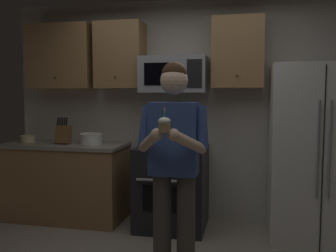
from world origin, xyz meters
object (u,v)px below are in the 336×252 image
at_px(oven_range, 172,187).
at_px(bowl_small_colored, 27,139).
at_px(refrigerator, 316,154).
at_px(bowl_large_white, 91,138).
at_px(person, 174,158).
at_px(microwave, 174,75).
at_px(cupcake, 164,124).
at_px(knife_block, 63,134).

bearing_deg(oven_range, bowl_small_colored, -179.85).
bearing_deg(refrigerator, oven_range, 178.50).
bearing_deg(bowl_small_colored, bowl_large_white, 2.15).
bearing_deg(bowl_large_white, person, -42.76).
height_order(bowl_large_white, person, person).
height_order(microwave, bowl_large_white, microwave).
bearing_deg(bowl_large_white, bowl_small_colored, -177.85).
bearing_deg(bowl_large_white, cupcake, -50.04).
bearing_deg(oven_range, refrigerator, -1.50).
bearing_deg(refrigerator, cupcake, -131.89).
bearing_deg(person, knife_block, 145.15).
distance_m(microwave, bowl_small_colored, 1.95).
relative_size(bowl_large_white, person, 0.15).
bearing_deg(bowl_small_colored, person, -28.39).
xyz_separation_m(knife_block, bowl_large_white, (0.32, 0.06, -0.05)).
height_order(bowl_large_white, cupcake, cupcake).
distance_m(bowl_large_white, person, 1.67).
relative_size(refrigerator, person, 1.02).
height_order(oven_range, knife_block, knife_block).
height_order(oven_range, cupcake, cupcake).
distance_m(refrigerator, bowl_small_colored, 3.29).
xyz_separation_m(oven_range, cupcake, (0.25, -1.43, 0.83)).
height_order(refrigerator, cupcake, refrigerator).
bearing_deg(knife_block, person, -34.85).
height_order(knife_block, person, person).
distance_m(oven_range, cupcake, 1.68).
bearing_deg(cupcake, microwave, 99.08).
bearing_deg(refrigerator, bowl_large_white, 178.50).
height_order(bowl_small_colored, person, person).
xyz_separation_m(oven_range, person, (0.25, -1.11, 0.53)).
distance_m(microwave, bowl_large_white, 1.22).
distance_m(oven_range, microwave, 1.26).
xyz_separation_m(refrigerator, knife_block, (-2.80, 0.01, 0.14)).
bearing_deg(cupcake, oven_range, 99.83).
bearing_deg(microwave, knife_block, -173.45).
bearing_deg(oven_range, knife_block, -178.69).
distance_m(knife_block, person, 1.88).
bearing_deg(knife_block, cupcake, -42.27).
xyz_separation_m(microwave, refrigerator, (1.50, -0.16, -0.82)).
distance_m(person, cupcake, 0.44).
height_order(knife_block, cupcake, cupcake).
distance_m(microwave, knife_block, 1.47).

